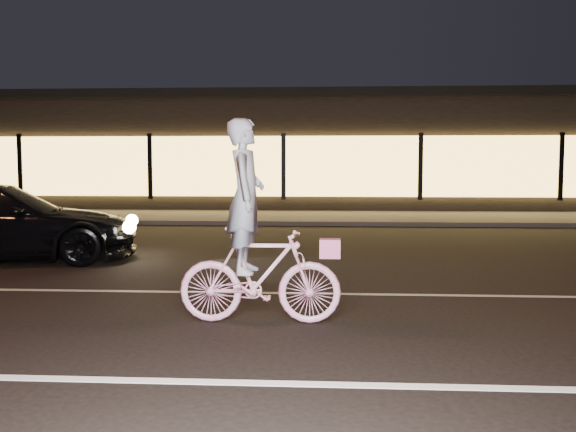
{
  "coord_description": "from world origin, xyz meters",
  "views": [
    {
      "loc": [
        1.47,
        -6.45,
        1.77
      ],
      "look_at": [
        1.03,
        0.6,
        1.16
      ],
      "focal_mm": 40.0,
      "sensor_mm": 36.0,
      "label": 1
    }
  ],
  "objects": [
    {
      "name": "ground",
      "position": [
        0.0,
        0.0,
        0.0
      ],
      "size": [
        90.0,
        90.0,
        0.0
      ],
      "primitive_type": "plane",
      "color": "black",
      "rests_on": "ground"
    },
    {
      "name": "lane_stripe_near",
      "position": [
        0.0,
        -1.5,
        0.0
      ],
      "size": [
        60.0,
        0.12,
        0.01
      ],
      "primitive_type": "cube",
      "color": "silver",
      "rests_on": "ground"
    },
    {
      "name": "lane_stripe_far",
      "position": [
        0.0,
        2.0,
        0.0
      ],
      "size": [
        60.0,
        0.1,
        0.01
      ],
      "primitive_type": "cube",
      "color": "gray",
      "rests_on": "ground"
    },
    {
      "name": "sidewalk",
      "position": [
        0.0,
        13.0,
        0.06
      ],
      "size": [
        30.0,
        4.0,
        0.12
      ],
      "primitive_type": "cube",
      "color": "#383533",
      "rests_on": "ground"
    },
    {
      "name": "storefront",
      "position": [
        0.0,
        18.97,
        2.15
      ],
      "size": [
        25.4,
        8.42,
        4.2
      ],
      "color": "black",
      "rests_on": "ground"
    },
    {
      "name": "cyclist",
      "position": [
        0.7,
        0.41,
        0.79
      ],
      "size": [
        1.77,
        0.61,
        2.23
      ],
      "rotation": [
        0.0,
        0.0,
        1.57
      ],
      "color": "#FF499F",
      "rests_on": "ground"
    }
  ]
}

